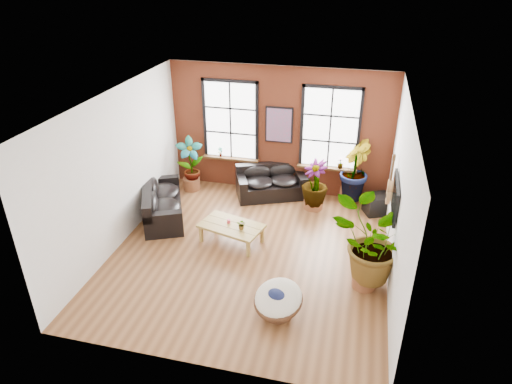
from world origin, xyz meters
TOP-DOWN VIEW (x-y plane):
  - room at (0.00, 0.15)m, footprint 6.04×6.54m
  - sofa_back at (-0.13, 2.85)m, footprint 2.06×1.56m
  - sofa_left at (-2.60, 1.05)m, footprint 1.74×2.36m
  - coffee_table at (-0.52, 0.35)m, footprint 1.59×1.16m
  - papasan_chair at (1.00, -1.79)m, footprint 1.20×1.20m
  - poster at (0.00, 3.18)m, footprint 0.74×0.06m
  - tv_wall_unit at (2.93, 0.60)m, footprint 0.13×1.86m
  - media_box at (2.75, 2.53)m, footprint 0.77×0.72m
  - pot_back_left at (-2.40, 2.67)m, footprint 0.49×0.49m
  - pot_back_right at (2.03, 3.01)m, footprint 0.63×0.63m
  - pot_right_wall at (2.53, -0.56)m, footprint 0.61×0.61m
  - pot_mid at (1.12, 2.41)m, footprint 0.62×0.62m
  - floor_plant_back_left at (-2.38, 2.66)m, footprint 0.89×0.80m
  - floor_plant_back_right at (2.05, 2.97)m, footprint 0.94×1.06m
  - floor_plant_right_wall at (2.56, -0.54)m, footprint 1.81×1.67m
  - floor_plant_mid at (1.12, 2.38)m, footprint 0.96×0.96m
  - table_plant at (-0.24, 0.24)m, footprint 0.22×0.19m
  - sill_plant_left at (-1.65, 3.13)m, footprint 0.17×0.17m
  - sill_plant_right at (1.70, 3.13)m, footprint 0.19×0.19m

SIDE VIEW (x-z plane):
  - pot_back_left at x=-2.40m, z-range 0.00..0.35m
  - pot_right_wall at x=2.53m, z-range 0.00..0.36m
  - pot_mid at x=1.12m, z-range 0.00..0.37m
  - pot_back_right at x=2.03m, z-range 0.00..0.39m
  - media_box at x=2.75m, z-range 0.00..0.51m
  - papasan_chair at x=1.00m, z-range 0.01..0.70m
  - sofa_back at x=-0.13m, z-range -0.04..0.81m
  - sofa_left at x=-2.60m, z-range -0.04..0.82m
  - coffee_table at x=-0.52m, z-range 0.13..0.68m
  - table_plant at x=-0.24m, z-range 0.46..0.70m
  - floor_plant_mid at x=1.12m, z-range 0.14..1.36m
  - floor_plant_back_left at x=-2.38m, z-range 0.15..1.56m
  - floor_plant_back_right at x=2.05m, z-range 0.15..1.79m
  - floor_plant_right_wall at x=2.56m, z-range 0.16..1.83m
  - sill_plant_left at x=-1.65m, z-range 0.90..1.17m
  - sill_plant_right at x=1.70m, z-range 0.90..1.17m
  - tv_wall_unit at x=2.93m, z-range 0.94..2.14m
  - room at x=0.00m, z-range -0.02..3.52m
  - poster at x=0.00m, z-range 1.46..2.44m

